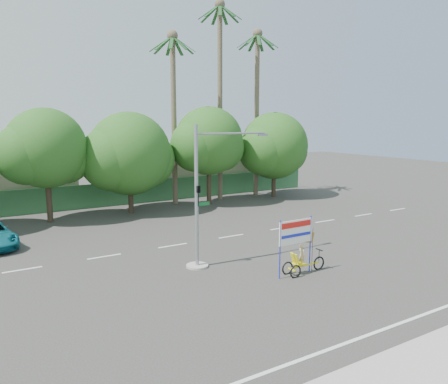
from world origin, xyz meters
TOP-DOWN VIEW (x-y plane):
  - ground at (0.00, 0.00)m, footprint 120.00×120.00m
  - sidewalk_near at (0.00, -7.50)m, footprint 50.00×2.40m
  - fence at (0.00, 21.50)m, footprint 38.00×0.08m
  - building_right at (8.00, 26.00)m, footprint 14.00×8.00m
  - tree_left at (-7.05, 18.00)m, footprint 6.66×5.60m
  - tree_center at (-1.05, 18.00)m, footprint 7.62×6.40m
  - tree_right at (5.95, 18.00)m, footprint 6.90×5.80m
  - tree_far_right at (12.95, 18.00)m, footprint 7.38×6.20m
  - palm_tall at (8.00, 19.50)m, footprint 3.73×3.79m
  - palm_mid at (12.00, 19.50)m, footprint 3.73×3.79m
  - palm_short at (3.50, 19.50)m, footprint 3.73×3.79m
  - traffic_signal at (-2.20, 3.98)m, footprint 4.72×1.10m
  - trike_billboard at (1.16, 0.60)m, footprint 2.84×0.65m

SIDE VIEW (x-z plane):
  - ground at x=0.00m, z-range 0.00..0.00m
  - sidewalk_near at x=0.00m, z-range 0.00..0.12m
  - fence at x=0.00m, z-range 0.00..2.00m
  - trike_billboard at x=1.16m, z-range -0.27..2.52m
  - building_right at x=8.00m, z-range 0.00..3.60m
  - traffic_signal at x=-2.20m, z-range -0.58..6.42m
  - tree_center at x=-1.05m, z-range 0.54..8.39m
  - tree_far_right at x=12.95m, z-range 0.68..8.61m
  - tree_left at x=-7.05m, z-range 1.02..9.09m
  - tree_right at x=5.95m, z-range 1.06..9.42m
  - palm_short at x=3.50m, z-range 1.64..16.09m
  - palm_mid at x=12.00m, z-range 1.67..17.12m
  - palm_tall at x=8.00m, z-range 1.74..19.19m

